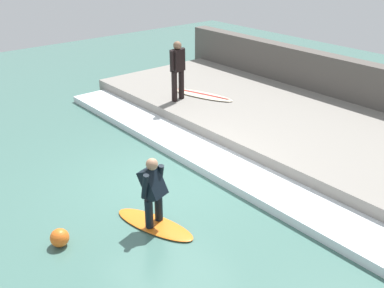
{
  "coord_description": "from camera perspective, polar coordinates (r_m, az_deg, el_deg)",
  "views": [
    {
      "loc": [
        -4.89,
        -6.69,
        4.79
      ],
      "look_at": [
        0.69,
        0.0,
        0.7
      ],
      "focal_mm": 42.0,
      "sensor_mm": 36.0,
      "label": 1
    }
  ],
  "objects": [
    {
      "name": "back_wall",
      "position": [
        13.84,
        19.08,
        6.94
      ],
      "size": [
        0.5,
        13.07,
        1.58
      ],
      "primitive_type": "cube",
      "color": "#544F49",
      "rests_on": "ground_plane"
    },
    {
      "name": "wave_foam_crest",
      "position": [
        10.28,
        2.77,
        -2.09
      ],
      "size": [
        1.1,
        11.82,
        0.18
      ],
      "primitive_type": "cube",
      "color": "silver",
      "rests_on": "ground_plane"
    },
    {
      "name": "surfer_riding",
      "position": [
        7.86,
        -4.98,
        -5.66
      ],
      "size": [
        0.5,
        0.51,
        1.3
      ],
      "color": "black",
      "rests_on": "surfboard_riding"
    },
    {
      "name": "surfer_waiting_near",
      "position": [
        12.78,
        -1.83,
        9.68
      ],
      "size": [
        0.56,
        0.31,
        1.69
      ],
      "color": "black",
      "rests_on": "concrete_ledge"
    },
    {
      "name": "concrete_ledge",
      "position": [
        12.1,
        12.46,
        2.31
      ],
      "size": [
        4.4,
        12.44,
        0.43
      ],
      "primitive_type": "cube",
      "color": "gray",
      "rests_on": "ground_plane"
    },
    {
      "name": "ground_plane",
      "position": [
        9.58,
        -3.18,
        -4.92
      ],
      "size": [
        28.0,
        28.0,
        0.0
      ],
      "primitive_type": "plane",
      "color": "#426B60"
    },
    {
      "name": "surfboard_waiting_near",
      "position": [
        13.37,
        1.32,
        6.26
      ],
      "size": [
        1.09,
        2.08,
        0.07
      ],
      "color": "beige",
      "rests_on": "concrete_ledge"
    },
    {
      "name": "marker_buoy",
      "position": [
        8.02,
        -16.46,
        -11.34
      ],
      "size": [
        0.32,
        0.32,
        0.32
      ],
      "primitive_type": "sphere",
      "color": "orange",
      "rests_on": "ground_plane"
    },
    {
      "name": "surfboard_riding",
      "position": [
        8.27,
        -4.79,
        -10.13
      ],
      "size": [
        0.97,
        1.74,
        0.06
      ],
      "color": "orange",
      "rests_on": "ground_plane"
    }
  ]
}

